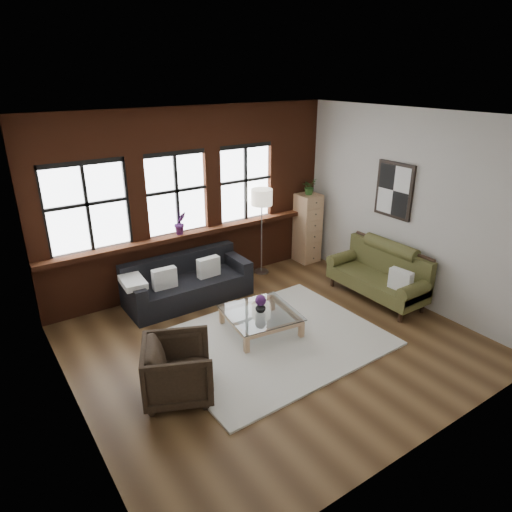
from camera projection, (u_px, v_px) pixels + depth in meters
floor at (273, 342)px, 6.75m from camera, size 5.50×5.50×0.00m
ceiling at (277, 117)px, 5.54m from camera, size 5.50×5.50×0.00m
wall_back at (191, 200)px, 8.06m from camera, size 5.50×0.00×5.50m
wall_front at (434, 318)px, 4.23m from camera, size 5.50×0.00×5.50m
wall_left at (61, 293)px, 4.72m from camera, size 0.00×5.00×5.00m
wall_right at (408, 208)px, 7.57m from camera, size 0.00×5.00×5.00m
brick_backwall at (193, 201)px, 8.01m from camera, size 5.50×0.12×3.20m
sill_ledge at (197, 232)px, 8.16m from camera, size 5.50×0.30×0.08m
window_left at (87, 209)px, 7.03m from camera, size 1.38×0.10×1.50m
window_mid at (176, 195)px, 7.81m from camera, size 1.38×0.10×1.50m
window_right at (245, 184)px, 8.53m from camera, size 1.38×0.10×1.50m
wall_poster at (394, 190)px, 7.69m from camera, size 0.05×0.74×0.94m
shag_rug at (274, 340)px, 6.76m from camera, size 3.14×2.50×0.03m
dark_sofa at (188, 280)px, 7.83m from camera, size 2.14×0.87×0.78m
pillow_a at (164, 278)px, 7.44m from camera, size 0.41×0.16×0.34m
pillow_b at (208, 267)px, 7.87m from camera, size 0.40×0.15×0.34m
vintage_settee at (377, 273)px, 7.85m from camera, size 0.81×1.82×0.97m
pillow_settee at (401, 280)px, 7.35m from camera, size 0.18×0.39×0.34m
armchair at (178, 369)px, 5.51m from camera, size 1.08×1.07×0.75m
coffee_table at (260, 322)px, 6.97m from camera, size 1.15×1.15×0.35m
vase at (261, 307)px, 6.87m from camera, size 0.20×0.20×0.16m
flowers at (261, 300)px, 6.83m from camera, size 0.17×0.17×0.17m
drawer_chest at (307, 228)px, 9.38m from camera, size 0.44×0.44×1.42m
potted_plant_top at (309, 187)px, 9.05m from camera, size 0.33×0.30×0.32m
floor_lamp at (262, 228)px, 8.72m from camera, size 0.40×0.40×1.84m
sill_plant at (180, 223)px, 7.88m from camera, size 0.22×0.18×0.40m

